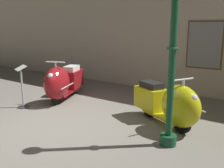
{
  "coord_description": "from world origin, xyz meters",
  "views": [
    {
      "loc": [
        3.66,
        -3.29,
        1.96
      ],
      "look_at": [
        0.14,
        1.67,
        0.6
      ],
      "focal_mm": 40.89,
      "sensor_mm": 36.0,
      "label": 1
    }
  ],
  "objects_px": {
    "lamppost": "(173,49)",
    "info_stanchion": "(22,90)",
    "scooter_0": "(62,82)",
    "scooter_1": "(171,104)"
  },
  "relations": [
    {
      "from": "lamppost",
      "to": "info_stanchion",
      "type": "xyz_separation_m",
      "value": [
        -3.79,
        -0.14,
        -1.19
      ]
    },
    {
      "from": "scooter_0",
      "to": "info_stanchion",
      "type": "height_order",
      "value": "scooter_0"
    },
    {
      "from": "scooter_1",
      "to": "scooter_0",
      "type": "bearing_deg",
      "value": -155.39
    },
    {
      "from": "lamppost",
      "to": "info_stanchion",
      "type": "relative_size",
      "value": 2.92
    },
    {
      "from": "scooter_0",
      "to": "scooter_1",
      "type": "relative_size",
      "value": 1.08
    },
    {
      "from": "scooter_0",
      "to": "info_stanchion",
      "type": "relative_size",
      "value": 1.79
    },
    {
      "from": "scooter_0",
      "to": "info_stanchion",
      "type": "bearing_deg",
      "value": -41.36
    },
    {
      "from": "scooter_1",
      "to": "lamppost",
      "type": "bearing_deg",
      "value": -42.59
    },
    {
      "from": "lamppost",
      "to": "info_stanchion",
      "type": "distance_m",
      "value": 3.97
    },
    {
      "from": "scooter_0",
      "to": "lamppost",
      "type": "bearing_deg",
      "value": 54.34
    }
  ]
}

